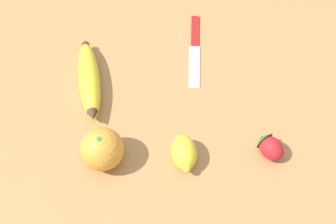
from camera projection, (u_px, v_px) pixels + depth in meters
name	position (u px, v px, depth m)	size (l,w,h in m)	color
ground_plane	(136.00, 85.00, 0.95)	(3.00, 3.00, 0.00)	#A87A47
banana	(89.00, 80.00, 0.93)	(0.05, 0.20, 0.04)	yellow
orange	(102.00, 149.00, 0.83)	(0.08, 0.08, 0.08)	orange
strawberry	(270.00, 147.00, 0.86)	(0.06, 0.07, 0.04)	red
lemon	(184.00, 153.00, 0.85)	(0.05, 0.07, 0.05)	yellow
paring_knife	(195.00, 47.00, 0.99)	(0.05, 0.19, 0.01)	silver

